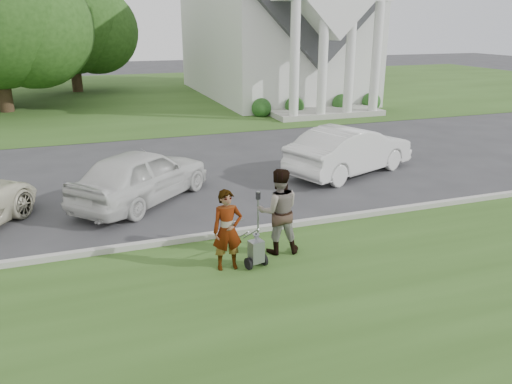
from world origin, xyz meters
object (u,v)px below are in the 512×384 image
church (273,7)px  tree_back (70,26)px  parking_meter_near (258,212)px  person_left (227,231)px  striping_cart (256,252)px  person_right (278,212)px  car_b (141,176)px  car_d (350,150)px

church → tree_back: 14.77m
church → tree_back: (-13.01, 6.87, -1.21)m
church → tree_back: size_ratio=2.51×
tree_back → parking_meter_near: 30.61m
parking_meter_near → person_left: bearing=-137.4°
striping_cart → person_right: bearing=24.3°
car_b → tree_back: bearing=-39.7°
tree_back → car_d: bearing=-71.4°
tree_back → car_b: 26.54m
car_d → striping_cart: bearing=114.4°
church → car_b: church is taller
person_left → striping_cart: bearing=-9.7°
tree_back → car_d: (8.62, -25.64, -3.91)m
parking_meter_near → tree_back: bearing=96.9°
person_right → parking_meter_near: (-0.30, 0.52, -0.15)m
tree_back → person_right: tree_back is taller
parking_meter_near → car_b: bearing=118.8°
striping_cart → tree_back: bearing=83.5°
car_b → car_d: 7.15m
person_left → church: bearing=70.7°
person_left → tree_back: bearing=98.8°
person_right → church: bearing=-99.5°
striping_cart → person_left: (-0.58, 0.14, 0.51)m
car_b → person_right: bearing=165.9°
parking_meter_near → church: bearing=68.1°
car_d → tree_back: bearing=-2.9°
striping_cart → car_d: (5.39, 5.57, 0.46)m
person_left → car_d: size_ratio=0.35×
striping_cart → parking_meter_near: size_ratio=0.71×
person_left → car_b: person_left is taller
parking_meter_near → striping_cart: bearing=-111.9°
church → tree_back: church is taller
striping_cart → person_left: size_ratio=0.54×
person_left → person_right: size_ratio=0.89×
tree_back → person_left: tree_back is taller
tree_back → parking_meter_near: tree_back is taller
tree_back → person_right: 31.14m
car_d → car_b: bearing=73.1°
person_left → car_d: 8.07m
parking_meter_near → car_d: (4.97, 4.51, -0.02)m
church → person_right: 25.93m
person_right → car_d: 6.86m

